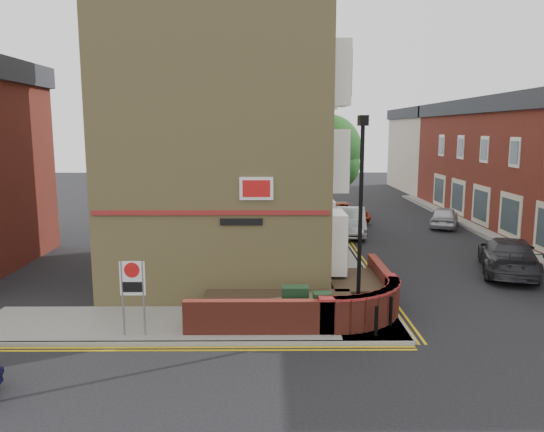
{
  "coord_description": "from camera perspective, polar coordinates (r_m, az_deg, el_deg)",
  "views": [
    {
      "loc": [
        -1.12,
        -14.15,
        6.04
      ],
      "look_at": [
        -0.98,
        4.0,
        3.04
      ],
      "focal_mm": 35.0,
      "sensor_mm": 36.0,
      "label": 1
    }
  ],
  "objects": [
    {
      "name": "ground",
      "position": [
        15.43,
        3.88,
        -13.69
      ],
      "size": [
        120.0,
        120.0,
        0.0
      ],
      "primitive_type": "plane",
      "color": "black",
      "rests_on": "ground"
    },
    {
      "name": "pavement_corner",
      "position": [
        16.92,
        -8.66,
        -11.42
      ],
      "size": [
        13.0,
        3.0,
        0.12
      ],
      "primitive_type": "cube",
      "color": "gray",
      "rests_on": "ground"
    },
    {
      "name": "pavement_main",
      "position": [
        30.9,
        5.38,
        -1.83
      ],
      "size": [
        2.0,
        32.0,
        0.12
      ],
      "primitive_type": "cube",
      "color": "gray",
      "rests_on": "ground"
    },
    {
      "name": "pavement_far",
      "position": [
        31.18,
        26.54,
        -2.69
      ],
      "size": [
        4.0,
        40.0,
        0.12
      ],
      "primitive_type": "cube",
      "color": "gray",
      "rests_on": "ground"
    },
    {
      "name": "kerb_side",
      "position": [
        15.55,
        -9.46,
        -13.37
      ],
      "size": [
        13.0,
        0.15,
        0.12
      ],
      "primitive_type": "cube",
      "color": "gray",
      "rests_on": "ground"
    },
    {
      "name": "kerb_main_near",
      "position": [
        31.01,
        7.22,
        -1.82
      ],
      "size": [
        0.15,
        32.0,
        0.12
      ],
      "primitive_type": "cube",
      "color": "gray",
      "rests_on": "ground"
    },
    {
      "name": "kerb_main_far",
      "position": [
        30.33,
        23.17,
        -2.77
      ],
      "size": [
        0.15,
        40.0,
        0.12
      ],
      "primitive_type": "cube",
      "color": "gray",
      "rests_on": "ground"
    },
    {
      "name": "yellow_lines_side",
      "position": [
        15.34,
        -9.61,
        -13.92
      ],
      "size": [
        13.0,
        0.28,
        0.01
      ],
      "primitive_type": "cube",
      "color": "gold",
      "rests_on": "ground"
    },
    {
      "name": "yellow_lines_main",
      "position": [
        31.06,
        7.68,
        -1.91
      ],
      "size": [
        0.28,
        32.0,
        0.01
      ],
      "primitive_type": "cube",
      "color": "gold",
      "rests_on": "ground"
    },
    {
      "name": "corner_building",
      "position": [
        22.22,
        -4.95,
        9.82
      ],
      "size": [
        8.95,
        10.4,
        13.6
      ],
      "color": "tan",
      "rests_on": "ground"
    },
    {
      "name": "garden_wall",
      "position": [
        17.75,
        3.27,
        -10.53
      ],
      "size": [
        6.8,
        6.0,
        1.2
      ],
      "primitive_type": null,
      "color": "maroon",
      "rests_on": "ground"
    },
    {
      "name": "lamppost",
      "position": [
        15.82,
        9.48,
        -0.56
      ],
      "size": [
        0.25,
        0.5,
        6.3
      ],
      "color": "black",
      "rests_on": "pavement_corner"
    },
    {
      "name": "utility_cabinet_large",
      "position": [
        16.36,
        2.5,
        -9.6
      ],
      "size": [
        0.8,
        0.45,
        1.2
      ],
      "primitive_type": "cube",
      "color": "#163217",
      "rests_on": "pavement_corner"
    },
    {
      "name": "utility_cabinet_small",
      "position": [
        16.16,
        5.43,
        -10.08
      ],
      "size": [
        0.55,
        0.4,
        1.1
      ],
      "primitive_type": "cube",
      "color": "#163217",
      "rests_on": "pavement_corner"
    },
    {
      "name": "bollard_near",
      "position": [
        15.85,
        11.15,
        -10.98
      ],
      "size": [
        0.11,
        0.11,
        0.9
      ],
      "primitive_type": "cylinder",
      "color": "black",
      "rests_on": "pavement_corner"
    },
    {
      "name": "bollard_far",
      "position": [
        16.72,
        12.65,
        -9.96
      ],
      "size": [
        0.11,
        0.11,
        0.9
      ],
      "primitive_type": "cylinder",
      "color": "black",
      "rests_on": "pavement_corner"
    },
    {
      "name": "zone_sign",
      "position": [
        15.78,
        -14.76,
        -7.11
      ],
      "size": [
        0.72,
        0.07,
        2.2
      ],
      "color": "slate",
      "rests_on": "pavement_corner"
    },
    {
      "name": "far_terrace",
      "position": [
        34.91,
        26.27,
        5.13
      ],
      "size": [
        5.4,
        30.4,
        8.0
      ],
      "color": "maroon",
      "rests_on": "ground"
    },
    {
      "name": "far_terrace_cream",
      "position": [
        54.48,
        16.36,
        6.9
      ],
      "size": [
        5.4,
        12.4,
        8.0
      ],
      "color": "beige",
      "rests_on": "ground"
    },
    {
      "name": "tree_near",
      "position": [
        28.4,
        5.92,
        6.62
      ],
      "size": [
        3.64,
        3.65,
        6.7
      ],
      "color": "#382B1E",
      "rests_on": "pavement_main"
    },
    {
      "name": "tree_mid",
      "position": [
        36.34,
        4.54,
        8.01
      ],
      "size": [
        4.03,
        4.03,
        7.42
      ],
      "color": "#382B1E",
      "rests_on": "pavement_main"
    },
    {
      "name": "tree_far",
      "position": [
        44.32,
        3.65,
        7.9
      ],
      "size": [
        3.81,
        3.81,
        7.0
      ],
      "color": "#382B1E",
      "rests_on": "pavement_main"
    },
    {
      "name": "traffic_light_assembly",
      "position": [
        39.45,
        4.71,
        4.6
      ],
      "size": [
        0.2,
        0.16,
        4.2
      ],
      "color": "black",
      "rests_on": "pavement_main"
    },
    {
      "name": "silver_car_near",
      "position": [
        30.71,
        8.42,
        -0.61
      ],
      "size": [
        2.16,
        4.83,
        1.54
      ],
      "primitive_type": "imported",
      "rotation": [
        0.0,
        0.0,
        -0.12
      ],
      "color": "#9EA0A5",
      "rests_on": "ground"
    },
    {
      "name": "red_car_main",
      "position": [
        35.15,
        7.71,
        0.42
      ],
      "size": [
        3.53,
        4.91,
        1.24
      ],
      "primitive_type": "imported",
      "rotation": [
        0.0,
        0.0,
        0.37
      ],
      "color": "#9D2C11",
      "rests_on": "ground"
    },
    {
      "name": "grey_car_far",
      "position": [
        24.47,
        24.07,
        -3.9
      ],
      "size": [
        3.66,
        5.68,
        1.53
      ],
      "primitive_type": "imported",
      "rotation": [
        0.0,
        0.0,
        2.83
      ],
      "color": "#28282C",
      "rests_on": "ground"
    },
    {
      "name": "silver_car_far",
      "position": [
        34.48,
        18.06,
        -0.09
      ],
      "size": [
        2.82,
        4.11,
        1.3
      ],
      "primitive_type": "imported",
      "rotation": [
        0.0,
        0.0,
        2.77
      ],
      "color": "silver",
      "rests_on": "ground"
    }
  ]
}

